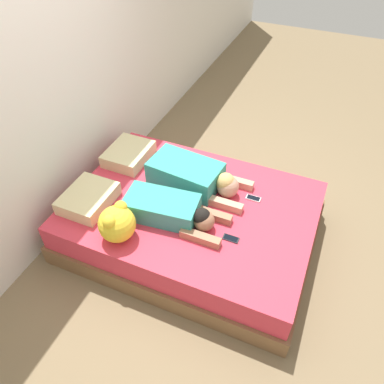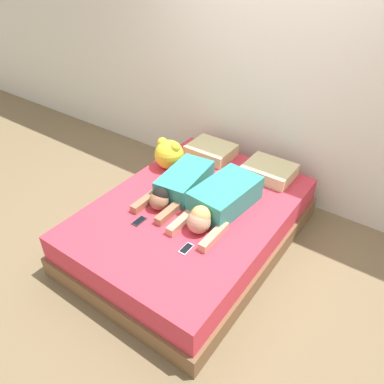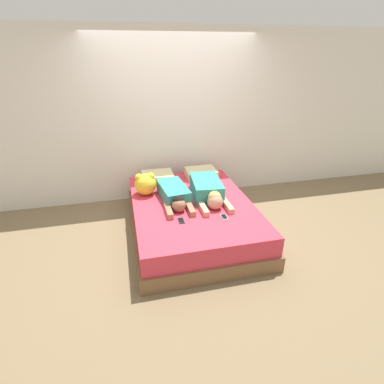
% 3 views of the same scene
% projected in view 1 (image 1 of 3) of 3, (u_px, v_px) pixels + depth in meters
% --- Properties ---
extents(ground_plane, '(12.00, 12.00, 0.00)m').
position_uv_depth(ground_plane, '(192.00, 237.00, 3.59)').
color(ground_plane, '#7F6B4C').
extents(wall_back, '(12.00, 0.06, 2.60)m').
position_uv_depth(wall_back, '(53.00, 88.00, 3.06)').
color(wall_back, white).
rests_on(wall_back, ground_plane).
extents(bed, '(1.59, 2.17, 0.44)m').
position_uv_depth(bed, '(192.00, 221.00, 3.44)').
color(bed, brown).
rests_on(bed, ground_plane).
extents(pillow_head_left, '(0.47, 0.38, 0.12)m').
position_uv_depth(pillow_head_left, '(88.00, 198.00, 3.26)').
color(pillow_head_left, beige).
rests_on(pillow_head_left, bed).
extents(pillow_head_right, '(0.47, 0.38, 0.12)m').
position_uv_depth(pillow_head_right, '(129.00, 154.00, 3.72)').
color(pillow_head_right, beige).
rests_on(pillow_head_right, bed).
extents(person_left, '(0.39, 0.90, 0.20)m').
position_uv_depth(person_left, '(172.00, 210.00, 3.11)').
color(person_left, teal).
rests_on(person_left, bed).
extents(person_right, '(0.43, 0.94, 0.23)m').
position_uv_depth(person_right, '(195.00, 176.00, 3.40)').
color(person_right, teal).
rests_on(person_right, bed).
extents(cell_phone_left, '(0.06, 0.13, 0.01)m').
position_uv_depth(cell_phone_left, '(231.00, 238.00, 3.00)').
color(cell_phone_left, '#2D2D33').
rests_on(cell_phone_left, bed).
extents(cell_phone_right, '(0.06, 0.13, 0.01)m').
position_uv_depth(cell_phone_right, '(253.00, 198.00, 3.34)').
color(cell_phone_right, silver).
rests_on(cell_phone_right, bed).
extents(plush_toy, '(0.30, 0.30, 0.31)m').
position_uv_depth(plush_toy, '(117.00, 223.00, 2.91)').
color(plush_toy, yellow).
rests_on(plush_toy, bed).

